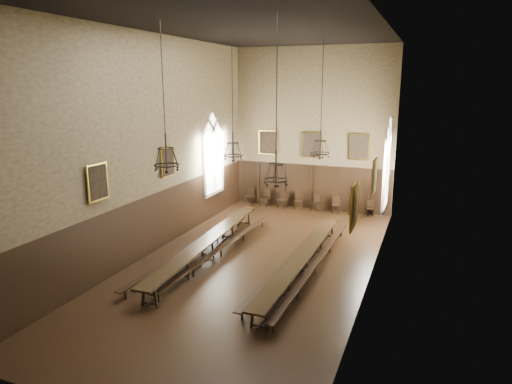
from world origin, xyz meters
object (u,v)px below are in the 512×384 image
Objects in this scene: chair_7 at (370,211)px; chair_2 at (282,203)px; chair_3 at (298,204)px; chandelier_front_left at (166,156)px; bench_right_inner at (290,262)px; chair_5 at (336,208)px; chair_0 at (250,199)px; bench_left_outer at (193,251)px; chandelier_back_left at (233,148)px; chair_6 at (353,210)px; table_left at (208,248)px; bench_left_inner at (221,251)px; chair_1 at (265,201)px; chair_4 at (315,206)px; chandelier_back_right at (320,145)px; table_right at (301,264)px; bench_right_outer at (315,266)px.

chair_2 is at bearing 167.45° from chair_7.
chandelier_front_left reaches higher than chair_3.
chair_5 is (0.06, 8.45, 0.01)m from bench_right_inner.
chair_2 reaches higher than chair_0.
bench_left_outer is 4.74m from chandelier_back_left.
chair_5 is 1.07× the size of chair_7.
chair_5 is at bearing -168.58° from chair_6.
chair_7 is 13.20m from chandelier_front_left.
table_left is 11.66× the size of chair_7.
chandelier_front_left is (-0.17, -2.55, 4.19)m from table_left.
bench_left_inner is 9.23m from chair_6.
chair_2 is at bearing 110.01° from bench_right_inner.
chandelier_front_left is at bearing -70.31° from chair_1.
chair_6 is at bearing 15.41° from chair_4.
chair_0 reaches higher than chair_7.
bench_left_outer is 1.83× the size of chandelier_back_right.
chair_6 is (5.16, 8.70, 0.02)m from bench_left_outer.
chair_1 is at bearing 93.88° from table_left.
bench_left_outer is 9.45× the size of chair_0.
bench_right_inner is at bearing -96.88° from chandelier_back_right.
chair_4 is at bearing 70.94° from bench_left_outer.
chandelier_back_right is at bearing -98.89° from chair_5.
chair_6 reaches higher than table_left.
bench_left_outer is 1.76× the size of chandelier_back_left.
table_right is 9.79× the size of chair_2.
chandelier_back_right reaches higher than chair_2.
chandelier_front_left is at bearing -126.63° from chandelier_back_right.
bench_right_outer is (0.49, 0.25, -0.09)m from table_right.
chair_1 is 8.31m from chandelier_back_right.
chair_3 reaches higher than chair_5.
chandelier_front_left is (-0.40, -4.71, 0.30)m from chandelier_back_left.
table_left is 8.65m from chair_3.
chandelier_back_right reaches higher than table_right.
chair_4 is at bearing 97.58° from bench_right_inner.
chair_1 is at bearing 97.47° from bench_left_inner.
bench_right_outer reaches higher than bench_left_outer.
table_right is 3.59m from bench_left_inner.
bench_right_inner reaches higher than bench_left_outer.
bench_left_inner is at bearing 21.64° from table_left.
chair_7 is (7.05, 0.02, -0.03)m from chair_0.
chandelier_back_left is at bearing 147.22° from bench_right_inner.
chair_2 is 7.73m from chandelier_back_right.
chair_6 reaches higher than chair_5.
chair_1 is (0.02, 8.73, 0.04)m from bench_left_outer.
chandelier_front_left is at bearing -103.95° from bench_left_inner.
table_left is 1.07× the size of bench_left_inner.
chandelier_back_right is at bearing 36.88° from table_left.
chair_3 is 2.17m from chair_5.
bench_left_inner is 8.24m from chair_2.
chair_3 is at bearing 103.89° from bench_right_inner.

